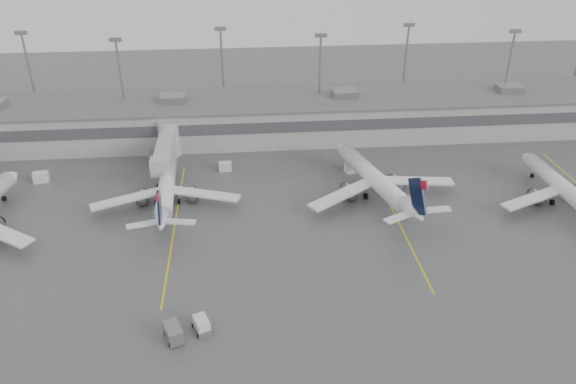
{
  "coord_description": "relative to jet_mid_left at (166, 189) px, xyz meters",
  "views": [
    {
      "loc": [
        -6.47,
        -51.24,
        46.84
      ],
      "look_at": [
        0.23,
        24.0,
        5.0
      ],
      "focal_mm": 35.0,
      "sensor_mm": 36.0,
      "label": 1
    }
  ],
  "objects": [
    {
      "name": "ground",
      "position": [
        19.24,
        -30.91,
        -2.73
      ],
      "size": [
        260.0,
        260.0,
        0.0
      ],
      "primitive_type": "plane",
      "color": "#4D4D50",
      "rests_on": "ground"
    },
    {
      "name": "terminal",
      "position": [
        19.24,
        27.07,
        1.44
      ],
      "size": [
        152.0,
        17.0,
        9.45
      ],
      "color": "#A0A09B",
      "rests_on": "ground"
    },
    {
      "name": "light_masts",
      "position": [
        19.24,
        32.84,
        9.29
      ],
      "size": [
        142.4,
        8.0,
        20.6
      ],
      "color": "gray",
      "rests_on": "ground"
    },
    {
      "name": "jet_bridge_right",
      "position": [
        -1.26,
        14.81,
        1.13
      ],
      "size": [
        4.0,
        17.2,
        7.0
      ],
      "color": "#A6A9AC",
      "rests_on": "ground"
    },
    {
      "name": "stand_markings",
      "position": [
        19.24,
        -6.91,
        -2.73
      ],
      "size": [
        105.25,
        40.0,
        0.01
      ],
      "color": "yellow",
      "rests_on": "ground"
    },
    {
      "name": "jet_mid_left",
      "position": [
        0.0,
        0.0,
        0.0
      ],
      "size": [
        24.25,
        27.22,
        8.8
      ],
      "rotation": [
        0.0,
        0.0,
        0.04
      ],
      "color": "white",
      "rests_on": "ground"
    },
    {
      "name": "jet_mid_right",
      "position": [
        34.96,
        -0.41,
        0.29
      ],
      "size": [
        25.94,
        29.47,
        9.75
      ],
      "rotation": [
        0.0,
        0.0,
        0.27
      ],
      "color": "white",
      "rests_on": "ground"
    },
    {
      "name": "jet_far_right",
      "position": [
        65.22,
        -5.62,
        -0.04
      ],
      "size": [
        23.93,
        26.87,
        8.69
      ],
      "rotation": [
        0.0,
        0.0,
        0.05
      ],
      "color": "white",
      "rests_on": "ground"
    },
    {
      "name": "baggage_tug",
      "position": [
        7.04,
        -30.93,
        -2.04
      ],
      "size": [
        2.61,
        3.19,
        1.78
      ],
      "rotation": [
        0.0,
        0.0,
        0.38
      ],
      "color": "silver",
      "rests_on": "ground"
    },
    {
      "name": "baggage_cart",
      "position": [
        3.84,
        -32.13,
        -1.73
      ],
      "size": [
        2.7,
        3.41,
        1.92
      ],
      "rotation": [
        0.0,
        0.0,
        0.38
      ],
      "color": "slate",
      "rests_on": "ground"
    },
    {
      "name": "gse_uld_a",
      "position": [
        -23.15,
        9.81,
        -1.83
      ],
      "size": [
        2.77,
        2.05,
        1.81
      ],
      "primitive_type": "cube",
      "rotation": [
        0.0,
        0.0,
        0.15
      ],
      "color": "silver",
      "rests_on": "ground"
    },
    {
      "name": "gse_uld_b",
      "position": [
        9.47,
        11.4,
        -1.93
      ],
      "size": [
        2.27,
        1.52,
        1.6
      ],
      "primitive_type": "cube",
      "rotation": [
        0.0,
        0.0,
        0.0
      ],
      "color": "silver",
      "rests_on": "ground"
    },
    {
      "name": "gse_uld_c",
      "position": [
        32.65,
        8.77,
        -1.86
      ],
      "size": [
        2.8,
        2.19,
        1.76
      ],
      "primitive_type": "cube",
      "rotation": [
        0.0,
        0.0,
        0.24
      ],
      "color": "silver",
      "rests_on": "ground"
    },
    {
      "name": "gse_loader",
      "position": [
        -3.85,
        15.52,
        -1.66
      ],
      "size": [
        2.44,
        3.61,
        2.14
      ],
      "primitive_type": "cube",
      "rotation": [
        0.0,
        0.0,
        -0.09
      ],
      "color": "slate",
      "rests_on": "ground"
    },
    {
      "name": "cone_b",
      "position": [
        0.15,
        -0.52,
        -2.42
      ],
      "size": [
        0.4,
        0.4,
        0.63
      ],
      "primitive_type": "cone",
      "color": "#F25305",
      "rests_on": "ground"
    },
    {
      "name": "cone_c",
      "position": [
        35.5,
        10.08,
        -2.42
      ],
      "size": [
        0.4,
        0.4,
        0.64
      ],
      "primitive_type": "cone",
      "color": "#F25305",
      "rests_on": "ground"
    }
  ]
}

